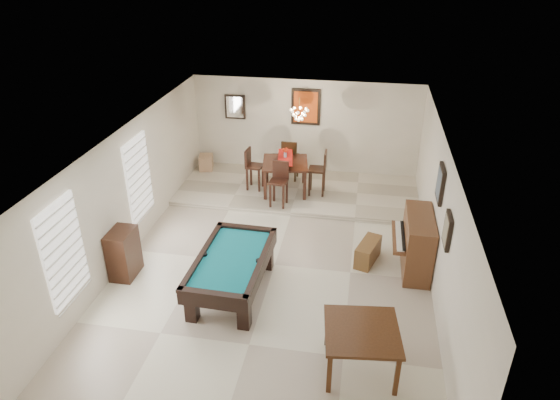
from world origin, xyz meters
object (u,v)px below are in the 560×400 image
(pool_table, at_px, (232,275))
(upright_piano, at_px, (410,243))
(apothecary_chest, at_px, (124,253))
(flower_vase, at_px, (285,152))
(chandelier, at_px, (299,110))
(dining_chair_south, at_px, (279,185))
(dining_chair_west, at_px, (255,169))
(dining_chair_east, at_px, (317,173))
(square_table, at_px, (360,349))
(dining_chair_north, at_px, (290,159))
(corner_bench, at_px, (206,162))
(piano_bench, at_px, (368,252))
(dining_table, at_px, (285,174))

(pool_table, distance_m, upright_piano, 3.47)
(apothecary_chest, height_order, flower_vase, flower_vase)
(pool_table, bearing_deg, chandelier, 83.32)
(upright_piano, bearing_deg, flower_vase, 137.02)
(dining_chair_south, relative_size, dining_chair_west, 1.01)
(dining_chair_east, xyz_separation_m, chandelier, (-0.49, 0.13, 1.52))
(dining_chair_east, bearing_deg, dining_chair_south, -47.47)
(pool_table, xyz_separation_m, chandelier, (0.60, 4.17, 1.83))
(square_table, relative_size, dining_chair_north, 0.99)
(pool_table, bearing_deg, dining_chair_south, 86.80)
(pool_table, distance_m, dining_chair_north, 4.81)
(corner_bench, bearing_deg, dining_chair_east, -16.75)
(dining_chair_south, bearing_deg, dining_chair_east, 48.72)
(dining_chair_west, bearing_deg, piano_bench, -127.02)
(dining_chair_south, bearing_deg, flower_vase, 93.49)
(piano_bench, bearing_deg, flower_vase, 128.94)
(chandelier, bearing_deg, dining_table, -157.05)
(piano_bench, xyz_separation_m, dining_table, (-2.12, 2.62, 0.35))
(apothecary_chest, height_order, dining_chair_south, dining_chair_south)
(pool_table, distance_m, dining_chair_east, 4.20)
(dining_chair_south, distance_m, corner_bench, 2.93)
(apothecary_chest, bearing_deg, dining_chair_north, 61.88)
(dining_table, distance_m, dining_chair_north, 0.76)
(square_table, xyz_separation_m, corner_bench, (-4.42, 6.46, -0.05))
(pool_table, xyz_separation_m, flower_vase, (0.30, 4.04, 0.79))
(pool_table, xyz_separation_m, dining_chair_south, (0.27, 3.27, 0.29))
(pool_table, relative_size, piano_bench, 2.77)
(dining_chair_east, bearing_deg, upright_piano, 37.21)
(dining_chair_north, height_order, corner_bench, dining_chair_north)
(dining_chair_north, relative_size, dining_chair_east, 0.98)
(dining_table, xyz_separation_m, corner_bench, (-2.37, 0.95, -0.26))
(dining_table, xyz_separation_m, dining_chair_east, (0.80, -0.00, 0.11))
(piano_bench, xyz_separation_m, dining_chair_west, (-2.89, 2.63, 0.43))
(piano_bench, relative_size, apothecary_chest, 0.82)
(upright_piano, distance_m, dining_chair_south, 3.50)
(piano_bench, xyz_separation_m, dining_chair_north, (-2.11, 3.37, 0.45))
(dining_table, xyz_separation_m, dining_chair_south, (-0.03, -0.78, 0.08))
(dining_chair_north, bearing_deg, upright_piano, 132.63)
(dining_chair_north, xyz_separation_m, corner_bench, (-2.38, 0.20, -0.35))
(apothecary_chest, xyz_separation_m, dining_chair_north, (2.47, 4.63, 0.19))
(dining_table, bearing_deg, square_table, -69.58)
(flower_vase, bearing_deg, pool_table, -94.23)
(chandelier, bearing_deg, dining_chair_east, -14.84)
(dining_chair_south, bearing_deg, dining_chair_west, 139.15)
(piano_bench, bearing_deg, upright_piano, -5.82)
(dining_chair_west, bearing_deg, pool_table, -168.06)
(square_table, distance_m, piano_bench, 2.89)
(dining_table, xyz_separation_m, flower_vase, (0.00, 0.00, 0.58))
(flower_vase, xyz_separation_m, dining_chair_north, (0.01, 0.75, -0.49))
(pool_table, relative_size, dining_chair_west, 2.08)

